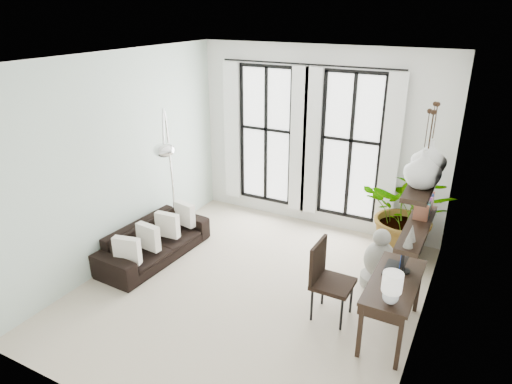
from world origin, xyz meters
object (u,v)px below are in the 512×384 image
Objects in this scene: plant at (409,213)px; desk at (393,286)px; buddha at (379,262)px; sofa at (154,241)px; arc_lamp at (167,145)px; desk_chair at (326,275)px.

desk is at bearing -84.13° from plant.
buddha is (-0.17, -1.02, -0.38)m from plant.
sofa is at bearing 177.65° from desk.
buddha is (-0.39, 1.05, -0.34)m from desk.
plant is at bearing 24.47° from arc_lamp.
buddha is at bearing 9.34° from arc_lamp.
plant is at bearing 73.97° from desk_chair.
sofa is 4.05m from plant.
plant is at bearing 95.87° from desk.
arc_lamp reaches higher than desk_chair.
sofa is at bearing 178.26° from desk_chair.
sofa is at bearing -165.06° from buddha.
plant is (3.53, 1.92, 0.47)m from sofa.
plant reaches higher than sofa.
sofa is 1.56m from arc_lamp.
arc_lamp reaches higher than buddha.
desk is at bearing -89.43° from sofa.
desk_chair is (-0.83, 0.03, -0.12)m from desk.
plant is 1.70× the size of buddha.
desk_chair is at bearing -89.55° from sofa.
sofa is at bearing -151.46° from plant.
desk_chair is at bearing -9.83° from arc_lamp.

